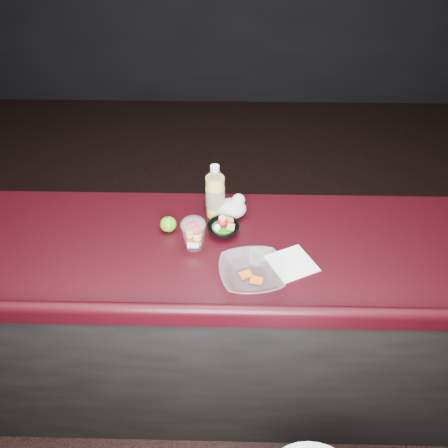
{
  "coord_description": "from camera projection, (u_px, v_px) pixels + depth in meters",
  "views": [
    {
      "loc": [
        0.05,
        -1.01,
        2.21
      ],
      "look_at": [
        0.02,
        0.34,
        1.1
      ],
      "focal_mm": 35.0,
      "sensor_mm": 36.0,
      "label": 1
    }
  ],
  "objects": [
    {
      "name": "room_shell",
      "position": [
        211.0,
        74.0,
        1.02
      ],
      "size": [
        8.0,
        8.0,
        8.0
      ],
      "color": "black",
      "rests_on": "ground"
    },
    {
      "name": "fruit_cup",
      "position": [
        194.0,
        233.0,
        1.71
      ],
      "size": [
        0.1,
        0.1,
        0.14
      ],
      "color": "white",
      "rests_on": "counter"
    },
    {
      "name": "lemonade_bottle",
      "position": [
        215.0,
        195.0,
        1.85
      ],
      "size": [
        0.08,
        0.08,
        0.25
      ],
      "color": "yellow",
      "rests_on": "counter"
    },
    {
      "name": "takeout_bowl",
      "position": [
        252.0,
        274.0,
        1.6
      ],
      "size": [
        0.28,
        0.28,
        0.06
      ],
      "rotation": [
        0.0,
        0.0,
        0.15
      ],
      "color": "silver",
      "rests_on": "counter"
    },
    {
      "name": "snack_bowl",
      "position": [
        223.0,
        228.0,
        1.81
      ],
      "size": [
        0.16,
        0.16,
        0.07
      ],
      "rotation": [
        0.0,
        0.0,
        0.19
      ],
      "color": "black",
      "rests_on": "counter"
    },
    {
      "name": "ground",
      "position": [
        218.0,
        436.0,
        2.18
      ],
      "size": [
        8.0,
        8.0,
        0.0
      ],
      "primitive_type": "plane",
      "color": "black",
      "rests_on": "ground"
    },
    {
      "name": "plastic_bag",
      "position": [
        232.0,
        207.0,
        1.88
      ],
      "size": [
        0.14,
        0.11,
        0.1
      ],
      "color": "silver",
      "rests_on": "counter"
    },
    {
      "name": "green_apple",
      "position": [
        168.0,
        224.0,
        1.81
      ],
      "size": [
        0.07,
        0.07,
        0.07
      ],
      "color": "#3E880F",
      "rests_on": "counter"
    },
    {
      "name": "counter",
      "position": [
        219.0,
        324.0,
        2.09
      ],
      "size": [
        4.06,
        0.71,
        1.02
      ],
      "color": "black",
      "rests_on": "ground"
    },
    {
      "name": "paper_napkin",
      "position": [
        292.0,
        263.0,
        1.68
      ],
      "size": [
        0.21,
        0.21,
        0.0
      ],
      "primitive_type": "cube",
      "rotation": [
        0.0,
        0.0,
        0.45
      ],
      "color": "white",
      "rests_on": "counter"
    }
  ]
}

